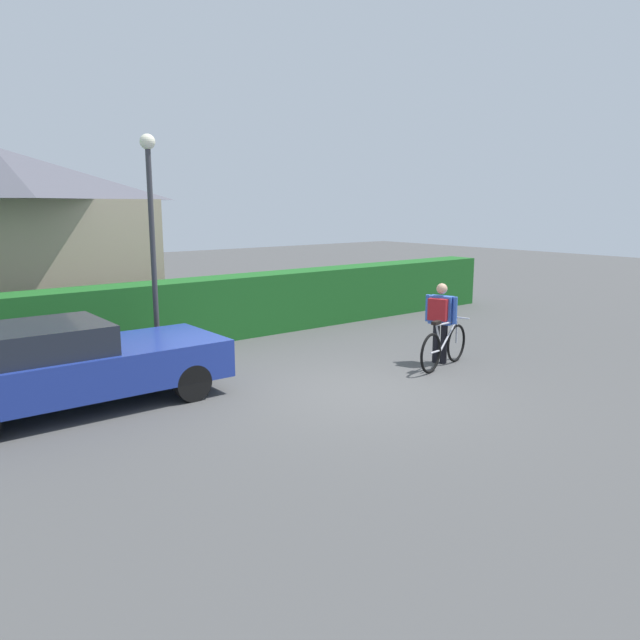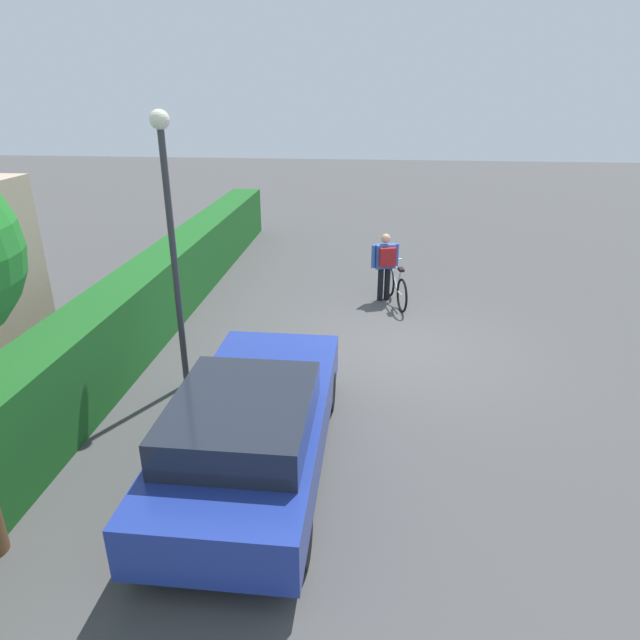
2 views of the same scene
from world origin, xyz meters
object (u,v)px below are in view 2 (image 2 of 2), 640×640
bicycle (396,286)px  person_rider (385,261)px  parked_car_near (252,425)px  street_lamp (170,219)px

bicycle → person_rider: person_rider is taller
parked_car_near → bicycle: parked_car_near is taller
person_rider → street_lamp: 5.74m
person_rider → bicycle: bearing=-122.9°
parked_car_near → street_lamp: bearing=36.9°
person_rider → street_lamp: street_lamp is taller
parked_car_near → person_rider: size_ratio=2.87×
parked_car_near → bicycle: 6.60m
parked_car_near → bicycle: size_ratio=2.55×
person_rider → street_lamp: size_ratio=0.36×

